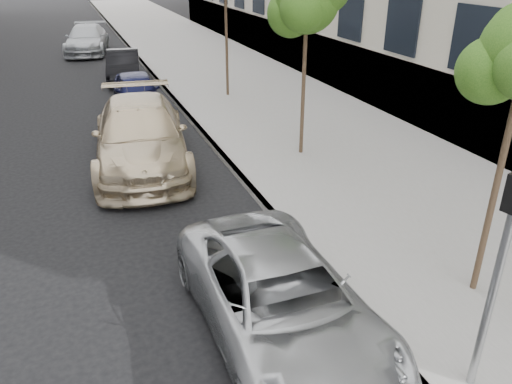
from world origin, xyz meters
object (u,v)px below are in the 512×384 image
sedan_black (124,66)px  sedan_rear (87,39)px  signal_pole (502,256)px  sedan_blue (137,91)px  minivan (281,300)px  tree_mid (308,0)px  suv (141,135)px

sedan_black → sedan_rear: size_ratio=0.76×
signal_pole → sedan_blue: (-1.98, 14.29, -1.38)m
sedan_black → minivan: bearing=-82.3°
signal_pole → tree_mid: bearing=65.5°
signal_pole → sedan_blue: size_ratio=0.80×
sedan_blue → sedan_black: 4.62m
sedan_black → sedan_rear: 7.52m
suv → sedan_black: 9.93m
tree_mid → sedan_black: 11.85m
signal_pole → sedan_blue: 14.49m
minivan → sedan_rear: (-1.02, 24.60, 0.10)m
suv → sedan_rear: (-0.23, 17.35, -0.08)m
suv → sedan_black: (0.80, 9.90, -0.18)m
minivan → sedan_blue: bearing=90.4°
suv → minivan: bearing=-76.7°
tree_mid → suv: tree_mid is taller
tree_mid → sedan_rear: tree_mid is taller
suv → sedan_blue: size_ratio=1.51×
tree_mid → sedan_blue: tree_mid is taller
signal_pole → sedan_rear: (-2.87, 26.37, -1.27)m
suv → sedan_black: bearing=92.4°
tree_mid → signal_pole: 8.43m
tree_mid → minivan: size_ratio=1.05×
minivan → sedan_rear: 24.62m
sedan_blue → tree_mid: bearing=-59.5°
minivan → sedan_black: bearing=89.8°
signal_pole → sedan_black: signal_pole is taller
sedan_rear → tree_mid: bearing=-66.8°
tree_mid → sedan_black: bearing=107.0°
tree_mid → sedan_black: size_ratio=1.24×
sedan_blue → minivan: bearing=-87.9°
tree_mid → signal_pole: size_ratio=1.61×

